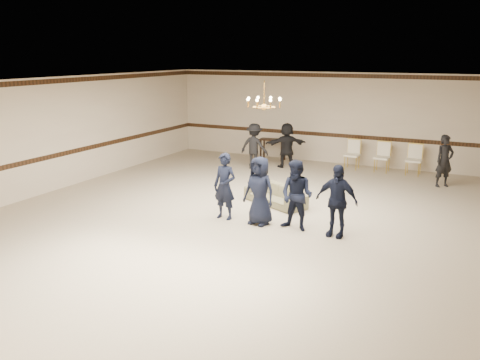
{
  "coord_description": "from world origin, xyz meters",
  "views": [
    {
      "loc": [
        5.05,
        -10.55,
        3.87
      ],
      "look_at": [
        0.08,
        -0.5,
        1.04
      ],
      "focal_mm": 38.07,
      "sensor_mm": 36.0,
      "label": 1
    }
  ],
  "objects_px": {
    "boy_c": "(297,196)",
    "adult_mid": "(287,145)",
    "adult_right": "(444,161)",
    "banquet_chair_mid": "(382,157)",
    "chandelier": "(264,94)",
    "adult_left": "(254,146)",
    "boy_a": "(225,186)",
    "settee": "(275,195)",
    "banquet_chair_right": "(414,160)",
    "banquet_chair_left": "(352,155)",
    "boy_d": "(337,201)",
    "boy_b": "(260,191)",
    "console_table": "(273,149)"
  },
  "relations": [
    {
      "from": "boy_d",
      "to": "boy_b",
      "type": "bearing_deg",
      "value": -174.44
    },
    {
      "from": "boy_c",
      "to": "adult_mid",
      "type": "height_order",
      "value": "boy_c"
    },
    {
      "from": "adult_mid",
      "to": "banquet_chair_left",
      "type": "distance_m",
      "value": 2.24
    },
    {
      "from": "boy_d",
      "to": "banquet_chair_left",
      "type": "height_order",
      "value": "boy_d"
    },
    {
      "from": "boy_a",
      "to": "boy_d",
      "type": "height_order",
      "value": "same"
    },
    {
      "from": "adult_right",
      "to": "banquet_chair_mid",
      "type": "xyz_separation_m",
      "value": [
        -2.0,
        1.12,
        -0.28
      ]
    },
    {
      "from": "chandelier",
      "to": "banquet_chair_right",
      "type": "relative_size",
      "value": 0.96
    },
    {
      "from": "boy_d",
      "to": "settee",
      "type": "bearing_deg",
      "value": 147.63
    },
    {
      "from": "boy_b",
      "to": "adult_mid",
      "type": "xyz_separation_m",
      "value": [
        -1.63,
        5.89,
        -0.02
      ]
    },
    {
      "from": "boy_c",
      "to": "adult_mid",
      "type": "relative_size",
      "value": 1.03
    },
    {
      "from": "settee",
      "to": "banquet_chair_right",
      "type": "height_order",
      "value": "banquet_chair_right"
    },
    {
      "from": "boy_b",
      "to": "settee",
      "type": "xyz_separation_m",
      "value": [
        -0.26,
        1.61,
        -0.53
      ]
    },
    {
      "from": "adult_mid",
      "to": "console_table",
      "type": "relative_size",
      "value": 1.66
    },
    {
      "from": "boy_c",
      "to": "banquet_chair_left",
      "type": "height_order",
      "value": "boy_c"
    },
    {
      "from": "adult_mid",
      "to": "adult_right",
      "type": "bearing_deg",
      "value": 139.06
    },
    {
      "from": "boy_d",
      "to": "adult_left",
      "type": "xyz_separation_m",
      "value": [
        -4.33,
        5.19,
        -0.02
      ]
    },
    {
      "from": "boy_b",
      "to": "adult_left",
      "type": "height_order",
      "value": "boy_b"
    },
    {
      "from": "boy_a",
      "to": "adult_mid",
      "type": "bearing_deg",
      "value": 102.31
    },
    {
      "from": "adult_left",
      "to": "banquet_chair_left",
      "type": "relative_size",
      "value": 1.57
    },
    {
      "from": "adult_right",
      "to": "banquet_chair_right",
      "type": "height_order",
      "value": "adult_right"
    },
    {
      "from": "chandelier",
      "to": "boy_c",
      "type": "xyz_separation_m",
      "value": [
        1.39,
        -1.32,
        -2.08
      ]
    },
    {
      "from": "boy_a",
      "to": "boy_d",
      "type": "distance_m",
      "value": 2.7
    },
    {
      "from": "boy_d",
      "to": "banquet_chair_mid",
      "type": "height_order",
      "value": "boy_d"
    },
    {
      "from": "boy_c",
      "to": "adult_right",
      "type": "xyz_separation_m",
      "value": [
        2.57,
        5.49,
        -0.02
      ]
    },
    {
      "from": "banquet_chair_left",
      "to": "banquet_chair_mid",
      "type": "relative_size",
      "value": 1.0
    },
    {
      "from": "adult_right",
      "to": "boy_d",
      "type": "bearing_deg",
      "value": -147.5
    },
    {
      "from": "adult_mid",
      "to": "boy_b",
      "type": "bearing_deg",
      "value": 68.98
    },
    {
      "from": "boy_b",
      "to": "settee",
      "type": "relative_size",
      "value": 0.89
    },
    {
      "from": "adult_right",
      "to": "banquet_chair_mid",
      "type": "height_order",
      "value": "adult_right"
    },
    {
      "from": "chandelier",
      "to": "adult_right",
      "type": "height_order",
      "value": "chandelier"
    },
    {
      "from": "adult_mid",
      "to": "boy_a",
      "type": "bearing_deg",
      "value": 60.57
    },
    {
      "from": "boy_a",
      "to": "banquet_chair_mid",
      "type": "xyz_separation_m",
      "value": [
        2.38,
        6.61,
        -0.3
      ]
    },
    {
      "from": "boy_c",
      "to": "banquet_chair_right",
      "type": "bearing_deg",
      "value": 84.7
    },
    {
      "from": "boy_b",
      "to": "settee",
      "type": "bearing_deg",
      "value": 108.43
    },
    {
      "from": "boy_a",
      "to": "banquet_chair_mid",
      "type": "relative_size",
      "value": 1.62
    },
    {
      "from": "chandelier",
      "to": "boy_c",
      "type": "distance_m",
      "value": 2.83
    },
    {
      "from": "banquet_chair_left",
      "to": "banquet_chair_right",
      "type": "distance_m",
      "value": 2.0
    },
    {
      "from": "settee",
      "to": "banquet_chair_mid",
      "type": "xyz_separation_m",
      "value": [
        1.74,
        5.0,
        0.23
      ]
    },
    {
      "from": "chandelier",
      "to": "adult_left",
      "type": "xyz_separation_m",
      "value": [
        -2.04,
        3.87,
        -2.1
      ]
    },
    {
      "from": "boy_c",
      "to": "banquet_chair_mid",
      "type": "height_order",
      "value": "boy_c"
    },
    {
      "from": "settee",
      "to": "adult_left",
      "type": "bearing_deg",
      "value": 147.75
    },
    {
      "from": "adult_left",
      "to": "banquet_chair_left",
      "type": "bearing_deg",
      "value": -152.64
    },
    {
      "from": "boy_c",
      "to": "adult_left",
      "type": "distance_m",
      "value": 6.22
    },
    {
      "from": "chandelier",
      "to": "console_table",
      "type": "relative_size",
      "value": 1.01
    },
    {
      "from": "settee",
      "to": "adult_left",
      "type": "xyz_separation_m",
      "value": [
        -2.26,
        3.58,
        0.51
      ]
    },
    {
      "from": "console_table",
      "to": "banquet_chair_left",
      "type": "bearing_deg",
      "value": -7.93
    },
    {
      "from": "banquet_chair_mid",
      "to": "adult_left",
      "type": "bearing_deg",
      "value": -156.25
    },
    {
      "from": "banquet_chair_left",
      "to": "boy_b",
      "type": "bearing_deg",
      "value": -89.84
    },
    {
      "from": "boy_a",
      "to": "banquet_chair_left",
      "type": "relative_size",
      "value": 1.62
    },
    {
      "from": "adult_left",
      "to": "banquet_chair_mid",
      "type": "height_order",
      "value": "adult_left"
    }
  ]
}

